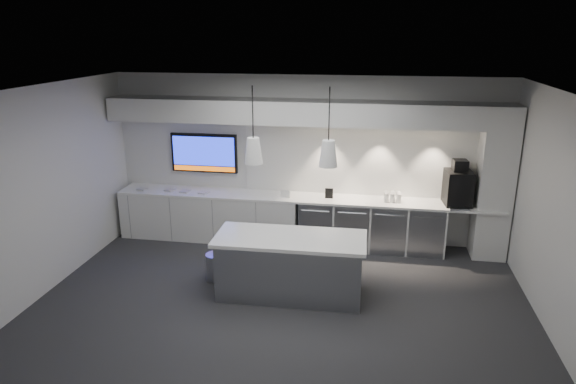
% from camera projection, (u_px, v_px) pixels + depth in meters
% --- Properties ---
extents(floor, '(7.00, 7.00, 0.00)m').
position_uv_depth(floor, '(282.00, 302.00, 7.34)').
color(floor, '#2D2D30').
rests_on(floor, ground).
extents(ceiling, '(7.00, 7.00, 0.00)m').
position_uv_depth(ceiling, '(281.00, 90.00, 6.45)').
color(ceiling, black).
rests_on(ceiling, wall_back).
extents(wall_back, '(7.00, 0.00, 7.00)m').
position_uv_depth(wall_back, '(306.00, 160.00, 9.25)').
color(wall_back, silver).
rests_on(wall_back, floor).
extents(wall_front, '(7.00, 0.00, 7.00)m').
position_uv_depth(wall_front, '(231.00, 292.00, 4.54)').
color(wall_front, silver).
rests_on(wall_front, floor).
extents(wall_left, '(0.00, 7.00, 7.00)m').
position_uv_depth(wall_left, '(45.00, 190.00, 7.45)').
color(wall_left, silver).
rests_on(wall_left, floor).
extents(wall_right, '(0.00, 7.00, 7.00)m').
position_uv_depth(wall_right, '(560.00, 218.00, 6.34)').
color(wall_right, silver).
rests_on(wall_right, floor).
extents(back_counter, '(6.80, 0.65, 0.04)m').
position_uv_depth(back_counter, '(303.00, 198.00, 9.13)').
color(back_counter, white).
rests_on(back_counter, left_base_cabinets).
extents(left_base_cabinets, '(3.30, 0.63, 0.86)m').
position_uv_depth(left_base_cabinets, '(210.00, 216.00, 9.54)').
color(left_base_cabinets, white).
rests_on(left_base_cabinets, floor).
extents(fridge_unit_a, '(0.60, 0.61, 0.85)m').
position_uv_depth(fridge_unit_a, '(317.00, 222.00, 9.22)').
color(fridge_unit_a, '#95989E').
rests_on(fridge_unit_a, floor).
extents(fridge_unit_b, '(0.60, 0.61, 0.85)m').
position_uv_depth(fridge_unit_b, '(352.00, 225.00, 9.12)').
color(fridge_unit_b, '#95989E').
rests_on(fridge_unit_b, floor).
extents(fridge_unit_c, '(0.60, 0.61, 0.85)m').
position_uv_depth(fridge_unit_c, '(388.00, 227.00, 9.02)').
color(fridge_unit_c, '#95989E').
rests_on(fridge_unit_c, floor).
extents(fridge_unit_d, '(0.60, 0.61, 0.85)m').
position_uv_depth(fridge_unit_d, '(425.00, 229.00, 8.92)').
color(fridge_unit_d, '#95989E').
rests_on(fridge_unit_d, floor).
extents(backsplash, '(4.60, 0.03, 1.30)m').
position_uv_depth(backsplash, '(374.00, 160.00, 9.02)').
color(backsplash, white).
rests_on(backsplash, wall_back).
extents(soffit, '(6.90, 0.60, 0.40)m').
position_uv_depth(soffit, '(304.00, 112.00, 8.69)').
color(soffit, white).
rests_on(soffit, wall_back).
extents(column, '(0.55, 0.55, 2.60)m').
position_uv_depth(column, '(495.00, 183.00, 8.51)').
color(column, white).
rests_on(column, floor).
extents(wall_tv, '(1.25, 0.07, 0.72)m').
position_uv_depth(wall_tv, '(204.00, 153.00, 9.48)').
color(wall_tv, black).
rests_on(wall_tv, wall_back).
extents(island, '(2.17, 0.96, 0.91)m').
position_uv_depth(island, '(290.00, 266.00, 7.44)').
color(island, '#95989E').
rests_on(island, floor).
extents(bin, '(0.38, 0.38, 0.43)m').
position_uv_depth(bin, '(216.00, 267.00, 7.97)').
color(bin, '#95989E').
rests_on(bin, floor).
extents(coffee_machine, '(0.47, 0.63, 0.77)m').
position_uv_depth(coffee_machine, '(458.00, 186.00, 8.63)').
color(coffee_machine, black).
rests_on(coffee_machine, back_counter).
extents(sign_black, '(0.14, 0.02, 0.18)m').
position_uv_depth(sign_black, '(329.00, 193.00, 9.01)').
color(sign_black, black).
rests_on(sign_black, back_counter).
extents(sign_white, '(0.18, 0.06, 0.14)m').
position_uv_depth(sign_white, '(285.00, 193.00, 9.07)').
color(sign_white, white).
rests_on(sign_white, back_counter).
extents(cup_cluster, '(0.29, 0.19, 0.16)m').
position_uv_depth(cup_cluster, '(393.00, 197.00, 8.84)').
color(cup_cluster, white).
rests_on(cup_cluster, back_counter).
extents(tray_a, '(0.18, 0.18, 0.02)m').
position_uv_depth(tray_a, '(142.00, 189.00, 9.51)').
color(tray_a, '#BABABA').
rests_on(tray_a, back_counter).
extents(tray_b, '(0.20, 0.20, 0.02)m').
position_uv_depth(tray_b, '(170.00, 190.00, 9.46)').
color(tray_b, '#BABABA').
rests_on(tray_b, back_counter).
extents(tray_c, '(0.18, 0.18, 0.02)m').
position_uv_depth(tray_c, '(185.00, 191.00, 9.38)').
color(tray_c, '#BABABA').
rests_on(tray_c, back_counter).
extents(tray_d, '(0.20, 0.20, 0.02)m').
position_uv_depth(tray_d, '(204.00, 193.00, 9.31)').
color(tray_d, '#BABABA').
rests_on(tray_d, back_counter).
extents(pendant_left, '(0.25, 0.25, 1.06)m').
position_uv_depth(pendant_left, '(253.00, 150.00, 7.01)').
color(pendant_left, white).
rests_on(pendant_left, ceiling).
extents(pendant_right, '(0.25, 0.25, 1.06)m').
position_uv_depth(pendant_right, '(328.00, 153.00, 6.85)').
color(pendant_right, white).
rests_on(pendant_right, ceiling).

